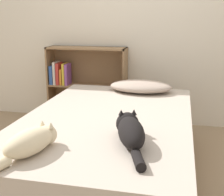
% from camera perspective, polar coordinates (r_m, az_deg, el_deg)
% --- Properties ---
extents(ground_plane, '(8.00, 8.00, 0.00)m').
position_cam_1_polar(ground_plane, '(2.56, -0.77, -14.55)').
color(ground_plane, '#997F60').
extents(wall_back, '(8.00, 0.06, 2.50)m').
position_cam_1_polar(wall_back, '(3.67, 4.63, 14.79)').
color(wall_back, silver).
rests_on(wall_back, ground_plane).
extents(bed, '(1.27, 2.05, 0.52)m').
position_cam_1_polar(bed, '(2.44, -0.80, -9.26)').
color(bed, brown).
rests_on(bed, ground_plane).
extents(pillow, '(0.60, 0.37, 0.11)m').
position_cam_1_polar(pillow, '(3.07, 5.28, 2.14)').
color(pillow, '#B29E8E').
rests_on(pillow, bed).
extents(cat_light, '(0.25, 0.50, 0.14)m').
position_cam_1_polar(cat_light, '(1.77, -14.61, -7.76)').
color(cat_light, beige).
rests_on(cat_light, bed).
extents(cat_dark, '(0.26, 0.56, 0.17)m').
position_cam_1_polar(cat_dark, '(1.85, 3.38, -6.03)').
color(cat_dark, black).
rests_on(cat_dark, bed).
extents(bookshelf, '(0.93, 0.26, 0.90)m').
position_cam_1_polar(bookshelf, '(3.75, -5.06, 2.76)').
color(bookshelf, '#8E6B47').
rests_on(bookshelf, ground_plane).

